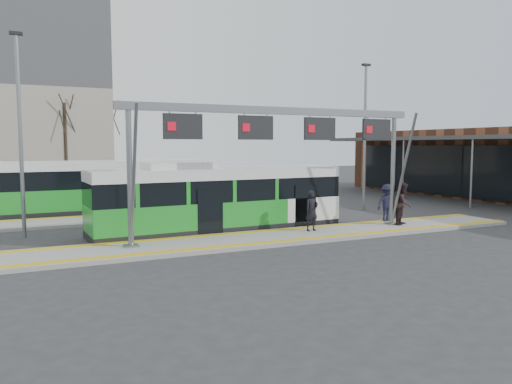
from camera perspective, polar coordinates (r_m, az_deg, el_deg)
ground at (r=20.72m, az=4.10°, el=-5.23°), size 120.00×120.00×0.00m
platform_main at (r=20.71m, az=4.10°, el=-5.03°), size 22.00×3.00×0.15m
platform_second at (r=26.69m, az=-12.06°, el=-2.80°), size 20.00×3.00×0.15m
tactile_main at (r=20.70m, az=4.10°, el=-4.80°), size 22.00×2.65×0.02m
tactile_second at (r=27.78m, az=-12.61°, el=-2.31°), size 20.00×0.35×0.02m
gantry at (r=20.43m, az=2.97°, el=6.74°), size 13.00×1.68×5.20m
hero_bus at (r=22.07m, az=-4.27°, el=-0.86°), size 11.36×2.87×3.10m
bg_bus_green at (r=29.28m, az=-17.61°, el=0.50°), size 11.84×2.69×2.95m
passenger_a at (r=21.44m, az=6.39°, el=-2.14°), size 0.67×0.48×1.74m
passenger_b at (r=24.00m, az=16.49°, el=-1.29°), size 1.19×1.13×1.94m
passenger_c at (r=24.81m, az=14.77°, el=-1.20°), size 1.16×0.68×1.79m
tree_left at (r=47.97m, az=-21.03°, el=8.24°), size 1.40×1.40×8.60m
tree_mid at (r=53.35m, az=-16.29°, el=8.11°), size 1.40×1.40×8.68m
lamp_west at (r=22.54m, az=-25.36°, el=6.37°), size 0.50×0.25×8.32m
lamp_east at (r=29.90m, az=12.33°, el=6.53°), size 0.50×0.25×8.48m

